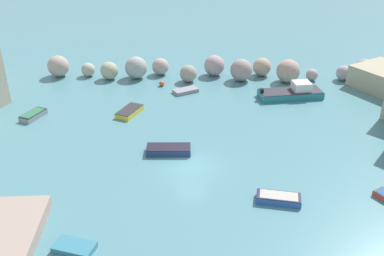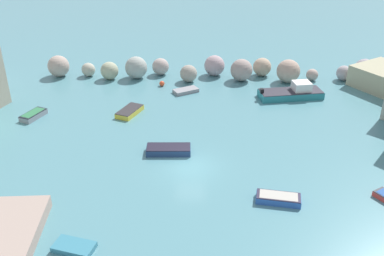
# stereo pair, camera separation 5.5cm
# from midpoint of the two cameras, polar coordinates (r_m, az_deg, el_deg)

# --- Properties ---
(cove_water) EXTENTS (160.00, 160.00, 0.00)m
(cove_water) POSITION_cam_midpoint_polar(r_m,az_deg,el_deg) (35.64, -0.13, -5.19)
(cove_water) COLOR teal
(cove_water) RESTS_ON ground
(rock_breakwater) EXTENTS (40.14, 4.84, 2.79)m
(rock_breakwater) POSITION_cam_midpoint_polar(r_m,az_deg,el_deg) (53.42, 2.31, 7.78)
(rock_breakwater) COLOR #A99689
(rock_breakwater) RESTS_ON ground
(channel_buoy) EXTENTS (0.62, 0.62, 0.62)m
(channel_buoy) POSITION_cam_midpoint_polar(r_m,az_deg,el_deg) (51.45, -3.95, 5.86)
(channel_buoy) COLOR #E04C28
(channel_buoy) RESTS_ON cove_water
(moored_boat_1) EXTENTS (7.27, 3.52, 1.77)m
(moored_boat_1) POSITION_cam_midpoint_polar(r_m,az_deg,el_deg) (49.37, 13.12, 4.56)
(moored_boat_1) COLOR teal
(moored_boat_1) RESTS_ON cove_water
(moored_boat_2) EXTENTS (3.84, 1.62, 0.63)m
(moored_boat_2) POSITION_cam_midpoint_polar(r_m,az_deg,el_deg) (37.49, -3.06, -2.87)
(moored_boat_2) COLOR navy
(moored_boat_2) RESTS_ON cove_water
(moored_boat_3) EXTENTS (2.23, 3.08, 0.58)m
(moored_boat_3) POSITION_cam_midpoint_polar(r_m,az_deg,el_deg) (46.39, -20.12, 1.63)
(moored_boat_3) COLOR gray
(moored_boat_3) RESTS_ON cove_water
(moored_boat_4) EXTENTS (2.82, 1.97, 0.39)m
(moored_boat_4) POSITION_cam_midpoint_polar(r_m,az_deg,el_deg) (28.95, -15.20, -14.90)
(moored_boat_4) COLOR teal
(moored_boat_4) RESTS_ON cove_water
(moored_boat_6) EXTENTS (3.36, 1.76, 0.57)m
(moored_boat_6) POSITION_cam_midpoint_polar(r_m,az_deg,el_deg) (32.30, 11.35, -9.06)
(moored_boat_6) COLOR #2C59AE
(moored_boat_6) RESTS_ON cove_water
(moored_boat_7) EXTENTS (2.69, 3.56, 0.55)m
(moored_boat_7) POSITION_cam_midpoint_polar(r_m,az_deg,el_deg) (44.82, -8.17, 2.17)
(moored_boat_7) COLOR gold
(moored_boat_7) RESTS_ON cove_water
(moored_boat_9) EXTENTS (3.08, 2.54, 0.40)m
(moored_boat_9) POSITION_cam_midpoint_polar(r_m,az_deg,el_deg) (49.60, -0.79, 4.94)
(moored_boat_9) COLOR gray
(moored_boat_9) RESTS_ON cove_water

